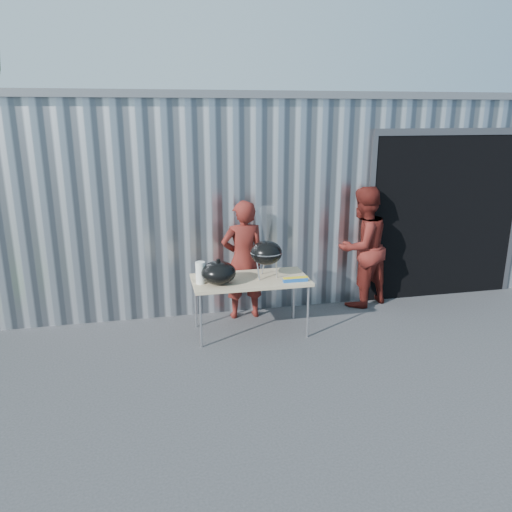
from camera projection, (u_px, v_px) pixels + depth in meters
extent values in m
plane|color=#37373A|center=(260.00, 366.00, 5.77)|extent=(80.00, 80.00, 0.00)
cube|color=silver|center=(247.00, 181.00, 9.93)|extent=(8.00, 6.00, 3.00)
cube|color=slate|center=(247.00, 100.00, 9.50)|extent=(8.20, 6.20, 0.10)
cube|color=black|center=(424.00, 211.00, 8.23)|extent=(2.40, 1.20, 2.50)
cube|color=#4C4C51|center=(453.00, 132.00, 7.34)|extent=(2.52, 0.08, 0.10)
cube|color=tan|center=(250.00, 280.00, 6.46)|extent=(1.50, 0.75, 0.04)
cylinder|color=silver|center=(201.00, 321.00, 6.13)|extent=(0.03, 0.03, 0.71)
cylinder|color=silver|center=(308.00, 312.00, 6.41)|extent=(0.03, 0.03, 0.71)
cylinder|color=silver|center=(196.00, 302.00, 6.72)|extent=(0.03, 0.03, 0.71)
cylinder|color=silver|center=(294.00, 295.00, 7.00)|extent=(0.03, 0.03, 0.71)
ellipsoid|color=black|center=(266.00, 253.00, 6.41)|extent=(0.41, 0.41, 0.31)
cylinder|color=silver|center=(266.00, 252.00, 6.41)|extent=(0.42, 0.42, 0.02)
cylinder|color=silver|center=(266.00, 251.00, 6.41)|extent=(0.40, 0.40, 0.01)
cylinder|color=silver|center=(264.00, 265.00, 6.61)|extent=(0.02, 0.02, 0.24)
cylinder|color=silver|center=(258.00, 271.00, 6.38)|extent=(0.02, 0.02, 0.24)
cylinder|color=silver|center=(277.00, 270.00, 6.43)|extent=(0.02, 0.02, 0.24)
cylinder|color=#B86B42|center=(256.00, 251.00, 6.38)|extent=(0.02, 0.14, 0.02)
cylinder|color=#B86B42|center=(259.00, 250.00, 6.38)|extent=(0.02, 0.14, 0.02)
cylinder|color=#B86B42|center=(261.00, 250.00, 6.39)|extent=(0.02, 0.14, 0.02)
cylinder|color=#B86B42|center=(263.00, 250.00, 6.40)|extent=(0.02, 0.14, 0.02)
cylinder|color=#B86B42|center=(265.00, 250.00, 6.40)|extent=(0.02, 0.14, 0.02)
cylinder|color=#B86B42|center=(267.00, 250.00, 6.41)|extent=(0.02, 0.14, 0.02)
cylinder|color=#B86B42|center=(270.00, 250.00, 6.41)|extent=(0.02, 0.14, 0.02)
cylinder|color=#B86B42|center=(272.00, 250.00, 6.42)|extent=(0.02, 0.14, 0.02)
cylinder|color=#B86B42|center=(274.00, 250.00, 6.43)|extent=(0.02, 0.14, 0.02)
cylinder|color=#B86B42|center=(276.00, 249.00, 6.43)|extent=(0.02, 0.14, 0.02)
cone|color=silver|center=(266.00, 228.00, 6.33)|extent=(0.20, 0.20, 0.55)
ellipsoid|color=black|center=(218.00, 273.00, 6.24)|extent=(0.44, 0.44, 0.29)
cylinder|color=black|center=(218.00, 260.00, 6.19)|extent=(0.05, 0.05, 0.03)
cylinder|color=white|center=(200.00, 273.00, 6.24)|extent=(0.12, 0.12, 0.28)
cube|color=white|center=(206.00, 273.00, 6.53)|extent=(0.20, 0.15, 0.10)
cube|color=#194FA2|center=(295.00, 280.00, 6.33)|extent=(0.32, 0.05, 0.05)
cube|color=yellow|center=(295.00, 278.00, 6.32)|extent=(0.32, 0.05, 0.01)
imported|color=#5B1A15|center=(243.00, 260.00, 6.95)|extent=(0.62, 0.42, 1.68)
imported|color=#5B1A15|center=(362.00, 247.00, 7.39)|extent=(1.07, 0.97, 1.80)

